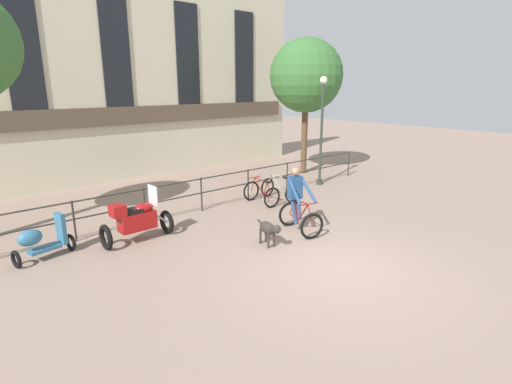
% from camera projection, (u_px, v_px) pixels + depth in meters
% --- Properties ---
extents(ground_plane, '(60.00, 60.00, 0.00)m').
position_uv_depth(ground_plane, '(338.00, 266.00, 8.59)').
color(ground_plane, gray).
extents(canal_railing, '(15.05, 0.05, 1.05)m').
position_uv_depth(canal_railing, '(201.00, 189.00, 12.17)').
color(canal_railing, '#2D2B28').
rests_on(canal_railing, ground_plane).
extents(building_facade, '(18.00, 0.72, 8.53)m').
position_uv_depth(building_facade, '(114.00, 72.00, 15.45)').
color(building_facade, beige).
rests_on(building_facade, ground_plane).
extents(cyclist_with_bike, '(0.97, 1.31, 1.70)m').
position_uv_depth(cyclist_with_bike, '(298.00, 203.00, 10.51)').
color(cyclist_with_bike, black).
rests_on(cyclist_with_bike, ground_plane).
extents(dog, '(0.33, 0.95, 0.63)m').
position_uv_depth(dog, '(269.00, 229.00, 9.55)').
color(dog, '#332D28').
rests_on(dog, ground_plane).
extents(parked_motorcycle, '(1.75, 0.64, 1.35)m').
position_uv_depth(parked_motorcycle, '(137.00, 220.00, 9.83)').
color(parked_motorcycle, black).
rests_on(parked_motorcycle, ground_plane).
extents(parked_bicycle_near_lamp, '(0.70, 1.13, 0.86)m').
position_uv_depth(parked_bicycle_near_lamp, '(261.00, 193.00, 12.99)').
color(parked_bicycle_near_lamp, black).
rests_on(parked_bicycle_near_lamp, ground_plane).
extents(parked_bicycle_mid_left, '(0.78, 1.18, 0.86)m').
position_uv_depth(parked_bicycle_mid_left, '(279.00, 189.00, 13.52)').
color(parked_bicycle_mid_left, black).
rests_on(parked_bicycle_mid_left, ground_plane).
extents(parked_scooter, '(1.33, 0.64, 0.96)m').
position_uv_depth(parked_scooter, '(41.00, 240.00, 8.81)').
color(parked_scooter, black).
rests_on(parked_scooter, ground_plane).
extents(street_lamp, '(0.28, 0.28, 4.09)m').
position_uv_depth(street_lamp, '(322.00, 125.00, 15.05)').
color(street_lamp, '#2D382D').
rests_on(street_lamp, ground_plane).
extents(tree_canalside_right, '(3.06, 3.06, 5.69)m').
position_uv_depth(tree_canalside_right, '(306.00, 76.00, 16.67)').
color(tree_canalside_right, brown).
rests_on(tree_canalside_right, ground_plane).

